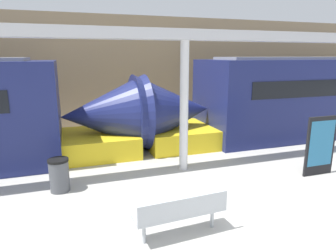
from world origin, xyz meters
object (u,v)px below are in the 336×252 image
(support_column_near, at_px, (184,108))
(bench_near, at_px, (181,212))
(trash_bin, at_px, (59,175))
(poster_board, at_px, (320,146))
(train_left, at_px, (308,98))

(support_column_near, bearing_deg, bench_near, -112.12)
(trash_bin, distance_m, poster_board, 6.93)
(train_left, distance_m, poster_board, 5.09)
(trash_bin, height_order, poster_board, poster_board)
(bench_near, bearing_deg, poster_board, 15.06)
(train_left, height_order, poster_board, train_left)
(poster_board, height_order, support_column_near, support_column_near)
(trash_bin, relative_size, support_column_near, 0.23)
(bench_near, relative_size, poster_board, 1.05)
(poster_board, bearing_deg, bench_near, -161.71)
(train_left, xyz_separation_m, trash_bin, (-9.99, -2.71, -1.09))
(train_left, bearing_deg, bench_near, -145.16)
(trash_bin, bearing_deg, support_column_near, 6.87)
(train_left, height_order, bench_near, train_left)
(trash_bin, bearing_deg, train_left, 15.20)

